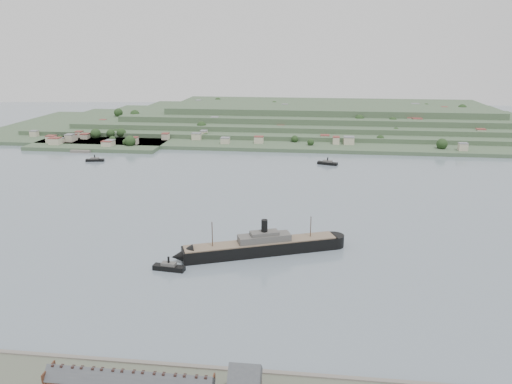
# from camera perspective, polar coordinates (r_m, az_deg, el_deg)

# --- Properties ---
(ground) EXTENTS (1400.00, 1400.00, 0.00)m
(ground) POSITION_cam_1_polar(r_m,az_deg,el_deg) (323.86, -1.97, -3.96)
(ground) COLOR slate
(ground) RESTS_ON ground
(gabled_building) EXTENTS (10.40, 10.18, 14.09)m
(gabled_building) POSITION_cam_1_polar(r_m,az_deg,el_deg) (173.06, -1.26, -21.09)
(gabled_building) COLOR #432618
(gabled_building) RESTS_ON ground
(far_peninsula) EXTENTS (760.00, 309.00, 30.00)m
(far_peninsula) POSITION_cam_1_polar(r_m,az_deg,el_deg) (700.20, 5.29, 8.22)
(far_peninsula) COLOR #364E34
(far_peninsula) RESTS_ON ground
(steamship) EXTENTS (95.67, 45.78, 24.03)m
(steamship) POSITION_cam_1_polar(r_m,az_deg,el_deg) (281.25, 0.11, -6.28)
(steamship) COLOR black
(steamship) RESTS_ON ground
(tugboat) EXTENTS (17.30, 6.31, 7.61)m
(tugboat) POSITION_cam_1_polar(r_m,az_deg,el_deg) (267.16, -9.92, -8.44)
(tugboat) COLOR black
(tugboat) RESTS_ON ground
(ferry_west) EXTENTS (18.39, 8.09, 6.67)m
(ferry_west) POSITION_cam_1_polar(r_m,az_deg,el_deg) (526.29, -17.93, 3.53)
(ferry_west) COLOR black
(ferry_west) RESTS_ON ground
(ferry_east) EXTENTS (20.30, 11.29, 7.34)m
(ferry_east) POSITION_cam_1_polar(r_m,az_deg,el_deg) (491.93, 8.18, 3.31)
(ferry_east) COLOR black
(ferry_east) RESTS_ON ground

